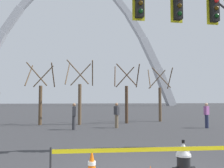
% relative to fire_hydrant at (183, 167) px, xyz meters
% --- Properties ---
extents(fire_hydrant, '(0.46, 0.48, 0.99)m').
position_rel_fire_hydrant_xyz_m(fire_hydrant, '(0.00, 0.00, 0.00)').
color(fire_hydrant, black).
rests_on(fire_hydrant, ground).
extents(caution_tape_barrier, '(5.84, 0.39, 0.91)m').
position_rel_fire_hydrant_xyz_m(caution_tape_barrier, '(0.34, -0.12, 0.17)').
color(caution_tape_barrier, '#232326').
rests_on(caution_tape_barrier, ground).
extents(traffic_cone_by_hydrant, '(0.36, 0.36, 0.73)m').
position_rel_fire_hydrant_xyz_m(traffic_cone_by_hydrant, '(-1.74, 0.78, -0.11)').
color(traffic_cone_by_hydrant, black).
rests_on(traffic_cone_by_hydrant, ground).
extents(monument_arch, '(62.22, 2.41, 40.86)m').
position_rel_fire_hydrant_xyz_m(monument_arch, '(-0.49, 69.56, 17.90)').
color(monument_arch, '#B2B5BC').
rests_on(monument_arch, ground).
extents(tree_left_mid, '(2.03, 2.04, 4.40)m').
position_rel_fire_hydrant_xyz_m(tree_left_mid, '(-4.30, 13.83, 1.49)').
color(tree_left_mid, brown).
rests_on(tree_left_mid, ground).
extents(tree_center_left, '(2.11, 2.12, 4.59)m').
position_rel_fire_hydrant_xyz_m(tree_center_left, '(-1.51, 13.48, 1.58)').
color(tree_center_left, brown).
rests_on(tree_center_left, ground).
extents(tree_center_right, '(2.06, 2.07, 4.48)m').
position_rel_fire_hydrant_xyz_m(tree_center_right, '(2.08, 14.02, 1.53)').
color(tree_center_right, '#473323').
rests_on(tree_center_right, ground).
extents(tree_right_mid, '(2.03, 2.05, 4.42)m').
position_rel_fire_hydrant_xyz_m(tree_right_mid, '(5.19, 15.14, 1.50)').
color(tree_right_mid, brown).
rests_on(tree_right_mid, ground).
extents(pedestrian_walking_left, '(0.39, 0.34, 1.59)m').
position_rel_fire_hydrant_xyz_m(pedestrian_walking_left, '(6.37, 9.99, 0.35)').
color(pedestrian_walking_left, '#232847').
rests_on(pedestrian_walking_left, ground).
extents(pedestrian_standing_center, '(0.34, 0.39, 1.59)m').
position_rel_fire_hydrant_xyz_m(pedestrian_standing_center, '(0.74, 11.01, 0.35)').
color(pedestrian_standing_center, brown).
rests_on(pedestrian_standing_center, ground).
extents(pedestrian_walking_right, '(0.22, 0.35, 1.59)m').
position_rel_fire_hydrant_xyz_m(pedestrian_walking_right, '(-1.96, 10.43, 0.35)').
color(pedestrian_walking_right, '#38383D').
rests_on(pedestrian_walking_right, ground).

